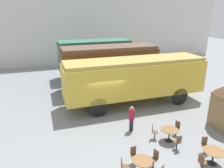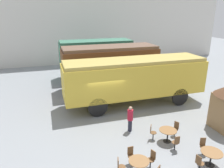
{
  "view_description": "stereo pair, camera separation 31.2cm",
  "coord_description": "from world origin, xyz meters",
  "views": [
    {
      "loc": [
        -3.94,
        -13.94,
        6.94
      ],
      "look_at": [
        0.96,
        1.0,
        1.6
      ],
      "focal_mm": 35.0,
      "sensor_mm": 36.0,
      "label": 1
    },
    {
      "loc": [
        -3.64,
        -14.03,
        6.94
      ],
      "look_at": [
        0.96,
        1.0,
        1.6
      ],
      "focal_mm": 35.0,
      "sensor_mm": 36.0,
      "label": 2
    }
  ],
  "objects": [
    {
      "name": "cafe_chair_2",
      "position": [
        3.11,
        -4.51,
        0.51
      ],
      "size": [
        0.4,
        0.39,
        0.87
      ],
      "rotation": [
        0.0,
        0.0,
        9.92
      ],
      "color": "black",
      "rests_on": "ground_plane"
    },
    {
      "name": "visitor_person",
      "position": [
        0.79,
        -3.25,
        0.87
      ],
      "size": [
        0.34,
        0.34,
        1.6
      ],
      "color": "#262633",
      "rests_on": "ground_plane"
    },
    {
      "name": "backdrop_wall",
      "position": [
        0.0,
        15.24,
        4.5
      ],
      "size": [
        44.0,
        0.15,
        9.0
      ],
      "color": "silver",
      "rests_on": "ground_plane"
    },
    {
      "name": "passenger_coach_wooden",
      "position": [
        1.75,
        4.23,
        2.4
      ],
      "size": [
        8.37,
        2.89,
        3.96
      ],
      "color": "brown",
      "rests_on": "ground_plane"
    },
    {
      "name": "cafe_table_near",
      "position": [
        2.36,
        -4.91,
        0.59
      ],
      "size": [
        0.96,
        0.96,
        0.72
      ],
      "color": "black",
      "rests_on": "ground_plane"
    },
    {
      "name": "passenger_coach_vintage",
      "position": [
        2.59,
        0.44,
        2.18
      ],
      "size": [
        10.65,
        2.75,
        3.54
      ],
      "color": "gold",
      "rests_on": "ground_plane"
    },
    {
      "name": "cafe_chair_7",
      "position": [
        -1.01,
        -6.63,
        0.51
      ],
      "size": [
        0.39,
        0.37,
        0.87
      ],
      "rotation": [
        0.0,
        0.0,
        12.3
      ],
      "color": "black",
      "rests_on": "ground_plane"
    },
    {
      "name": "cafe_chair_6",
      "position": [
        -0.25,
        -6.02,
        0.51
      ],
      "size": [
        0.36,
        0.36,
        0.87
      ],
      "rotation": [
        0.0,
        0.0,
        11.04
      ],
      "color": "black",
      "rests_on": "ground_plane"
    },
    {
      "name": "cafe_chair_8",
      "position": [
        3.5,
        -6.39,
        0.51
      ],
      "size": [
        0.36,
        0.38,
        0.87
      ],
      "rotation": [
        0.0,
        0.0,
        4.45
      ],
      "color": "black",
      "rests_on": "ground_plane"
    },
    {
      "name": "cafe_chair_1",
      "position": [
        2.34,
        -5.77,
        0.51
      ],
      "size": [
        0.36,
        0.36,
        0.87
      ],
      "rotation": [
        0.0,
        0.0,
        7.82
      ],
      "color": "black",
      "rests_on": "ground_plane"
    },
    {
      "name": "ground_plane",
      "position": [
        0.0,
        0.0,
        0.0
      ],
      "size": [
        80.0,
        80.0,
        0.0
      ],
      "primitive_type": "plane",
      "color": "gray"
    },
    {
      "name": "cafe_table_far",
      "position": [
        3.28,
        -7.23,
        0.59
      ],
      "size": [
        0.99,
        0.99,
        0.72
      ],
      "color": "black",
      "rests_on": "ground_plane"
    },
    {
      "name": "cafe_chair_5",
      "position": [
        0.56,
        -6.56,
        0.51
      ],
      "size": [
        0.39,
        0.38,
        0.87
      ],
      "rotation": [
        0.0,
        0.0,
        9.78
      ],
      "color": "black",
      "rests_on": "ground_plane"
    },
    {
      "name": "cafe_table_mid",
      "position": [
        -0.22,
        -6.85,
        0.6
      ],
      "size": [
        0.91,
        0.91,
        0.75
      ],
      "color": "black",
      "rests_on": "ground_plane"
    },
    {
      "name": "streamlined_locomotive",
      "position": [
        2.11,
        8.17,
        2.38
      ],
      "size": [
        9.15,
        2.81,
        3.99
      ],
      "color": "#196B47",
      "rests_on": "ground_plane"
    },
    {
      "name": "cafe_chair_0",
      "position": [
        1.64,
        -4.46,
        0.51
      ],
      "size": [
        0.4,
        0.39,
        0.87
      ],
      "rotation": [
        0.0,
        0.0,
        5.73
      ],
      "color": "black",
      "rests_on": "ground_plane"
    },
    {
      "name": "cafe_chair_9",
      "position": [
        2.44,
        -7.45,
        0.51
      ],
      "size": [
        0.38,
        0.36,
        0.87
      ],
      "rotation": [
        0.0,
        0.0,
        6.55
      ],
      "color": "black",
      "rests_on": "ground_plane"
    }
  ]
}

